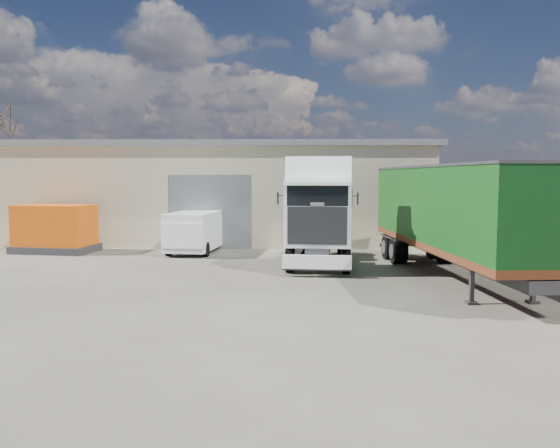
{
  "coord_description": "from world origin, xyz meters",
  "views": [
    {
      "loc": [
        1.99,
        -16.42,
        3.53
      ],
      "look_at": [
        1.54,
        3.0,
        1.83
      ],
      "focal_mm": 35.0,
      "sensor_mm": 36.0,
      "label": 1
    }
  ],
  "objects_px": {
    "tractor_unit": "(320,222)",
    "box_trailer": "(453,210)",
    "orange_skip": "(55,232)",
    "panel_van": "(196,231)"
  },
  "relations": [
    {
      "from": "orange_skip",
      "to": "tractor_unit",
      "type": "bearing_deg",
      "value": -11.0
    },
    {
      "from": "tractor_unit",
      "to": "box_trailer",
      "type": "distance_m",
      "value": 4.98
    },
    {
      "from": "box_trailer",
      "to": "panel_van",
      "type": "distance_m",
      "value": 11.98
    },
    {
      "from": "tractor_unit",
      "to": "orange_skip",
      "type": "bearing_deg",
      "value": 166.59
    },
    {
      "from": "tractor_unit",
      "to": "box_trailer",
      "type": "height_order",
      "value": "tractor_unit"
    },
    {
      "from": "orange_skip",
      "to": "panel_van",
      "type": "bearing_deg",
      "value": 9.46
    },
    {
      "from": "tractor_unit",
      "to": "panel_van",
      "type": "height_order",
      "value": "tractor_unit"
    },
    {
      "from": "panel_van",
      "to": "tractor_unit",
      "type": "bearing_deg",
      "value": -31.22
    },
    {
      "from": "panel_van",
      "to": "box_trailer",
      "type": "bearing_deg",
      "value": -25.91
    },
    {
      "from": "tractor_unit",
      "to": "orange_skip",
      "type": "xyz_separation_m",
      "value": [
        -12.11,
        4.09,
        -0.82
      ]
    }
  ]
}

